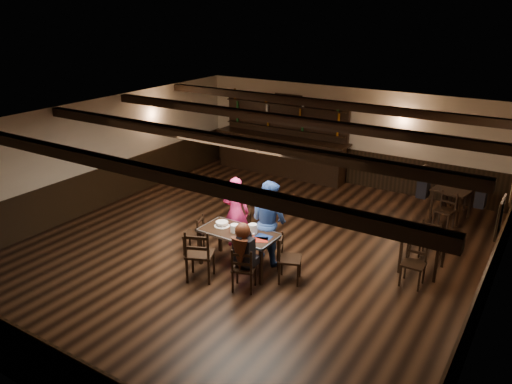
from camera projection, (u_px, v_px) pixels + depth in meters
The scene contains 25 objects.
ground at pixel (251, 249), 10.44m from camera, with size 10.00×10.00×0.00m, color black.
room_shell at pixel (252, 170), 9.85m from camera, with size 9.02×10.02×2.71m.
dining_table at pixel (239, 236), 9.53m from camera, with size 1.54×0.79×0.75m.
chair_near_left at pixel (199, 252), 9.05m from camera, with size 0.63×0.61×1.03m.
chair_near_right at pixel (243, 267), 8.76m from camera, with size 0.50×0.49×0.85m.
chair_end_left at pixel (197, 232), 10.13m from camera, with size 0.47×0.48×0.82m.
chair_end_right at pixel (286, 255), 9.11m from camera, with size 0.53×0.54×0.91m.
chair_far_pushed at pixel (241, 206), 11.11m from camera, with size 0.62×0.61×1.01m.
woman_pink at pixel (236, 212), 10.36m from camera, with size 0.56×0.37×1.53m, color #FF33A2.
man_blue at pixel (269, 221), 9.76m from camera, with size 0.81×0.63×1.67m, color #204C85.
seated_person at pixel (243, 247), 8.69m from camera, with size 0.36×0.54×0.88m.
cake at pixel (222, 224), 9.73m from camera, with size 0.30×0.30×0.10m.
plate_stack_a at pixel (235, 228), 9.47m from camera, with size 0.16×0.16×0.15m, color white.
plate_stack_b at pixel (253, 229), 9.40m from camera, with size 0.16×0.16×0.19m, color white.
tea_light at pixel (242, 228), 9.59m from camera, with size 0.05×0.05×0.06m.
salt_shaker at pixel (254, 235), 9.25m from camera, with size 0.03×0.03×0.08m, color silver.
pepper_shaker at pixel (253, 236), 9.23m from camera, with size 0.03×0.03×0.08m, color #A5A8AD.
drink_glass at pixel (255, 229), 9.45m from camera, with size 0.08×0.08×0.12m, color silver.
menu_red at pixel (259, 240), 9.18m from camera, with size 0.32×0.22×0.00m, color maroon.
menu_blue at pixel (264, 237), 9.29m from camera, with size 0.30×0.21×0.00m, color #102050.
bar_counter at pixel (282, 150), 14.88m from camera, with size 4.21×0.70×2.20m.
back_table_a at pixel (424, 240), 9.42m from camera, with size 0.80×0.80×0.75m.
back_table_b at pixel (452, 193), 11.73m from camera, with size 0.92×0.92×0.75m.
bg_patron_left at pixel (424, 181), 11.87m from camera, with size 0.24×0.39×0.80m.
bg_patron_right at pixel (482, 191), 11.30m from camera, with size 0.23×0.36×0.74m.
Camera 1 is at (5.07, -7.83, 4.84)m, focal length 35.00 mm.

